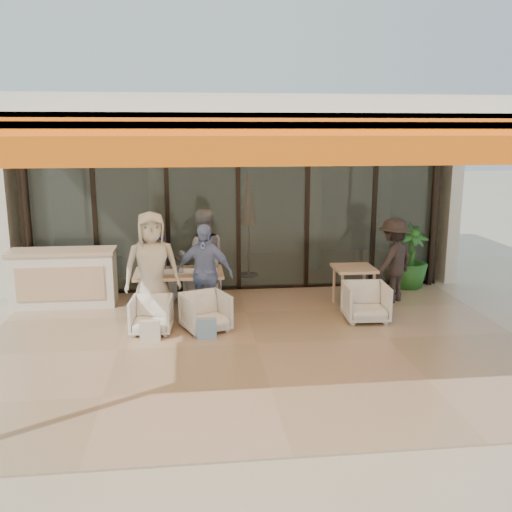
# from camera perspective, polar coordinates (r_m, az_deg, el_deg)

# --- Properties ---
(ground) EXTENTS (70.00, 70.00, 0.00)m
(ground) POSITION_cam_1_polar(r_m,az_deg,el_deg) (8.50, 0.03, -8.92)
(ground) COLOR #C6B293
(ground) RESTS_ON ground
(terrace_floor) EXTENTS (8.00, 6.00, 0.01)m
(terrace_floor) POSITION_cam_1_polar(r_m,az_deg,el_deg) (8.50, 0.03, -8.88)
(terrace_floor) COLOR tan
(terrace_floor) RESTS_ON ground
(terrace_structure) EXTENTS (8.00, 6.00, 3.40)m
(terrace_structure) POSITION_cam_1_polar(r_m,az_deg,el_deg) (7.66, 0.27, 13.58)
(terrace_structure) COLOR silver
(terrace_structure) RESTS_ON ground
(glass_storefront) EXTENTS (8.08, 0.10, 3.20)m
(glass_storefront) POSITION_cam_1_polar(r_m,az_deg,el_deg) (11.01, -1.79, 4.62)
(glass_storefront) COLOR #9EADA3
(glass_storefront) RESTS_ON ground
(interior_block) EXTENTS (9.05, 3.62, 3.52)m
(interior_block) POSITION_cam_1_polar(r_m,az_deg,el_deg) (13.24, -2.64, 8.67)
(interior_block) COLOR silver
(interior_block) RESTS_ON ground
(host_counter) EXTENTS (1.85, 0.65, 1.04)m
(host_counter) POSITION_cam_1_polar(r_m,az_deg,el_deg) (10.72, -18.68, -2.07)
(host_counter) COLOR silver
(host_counter) RESTS_ON ground
(dining_table) EXTENTS (1.50, 0.90, 0.93)m
(dining_table) POSITION_cam_1_polar(r_m,az_deg,el_deg) (9.83, -7.76, -1.87)
(dining_table) COLOR tan
(dining_table) RESTS_ON ground
(chair_far_left) EXTENTS (0.73, 0.70, 0.67)m
(chair_far_left) POSITION_cam_1_polar(r_m,az_deg,el_deg) (10.84, -9.81, -2.50)
(chair_far_left) COLOR silver
(chair_far_left) RESTS_ON ground
(chair_far_right) EXTENTS (0.73, 0.70, 0.63)m
(chair_far_right) POSITION_cam_1_polar(r_m,az_deg,el_deg) (10.83, -5.36, -2.50)
(chair_far_right) COLOR silver
(chair_far_right) RESTS_ON ground
(chair_near_left) EXTENTS (0.67, 0.63, 0.64)m
(chair_near_left) POSITION_cam_1_polar(r_m,az_deg,el_deg) (9.03, -10.42, -5.68)
(chair_near_left) COLOR silver
(chair_near_left) RESTS_ON ground
(chair_near_right) EXTENTS (0.84, 0.82, 0.68)m
(chair_near_right) POSITION_cam_1_polar(r_m,az_deg,el_deg) (9.00, -5.06, -5.44)
(chair_near_right) COLOR silver
(chair_near_right) RESTS_ON ground
(diner_navy) EXTENTS (0.67, 0.52, 1.64)m
(diner_navy) POSITION_cam_1_polar(r_m,az_deg,el_deg) (10.24, -10.05, -0.61)
(diner_navy) COLOR #1A1F3B
(diner_navy) RESTS_ON ground
(diner_grey) EXTENTS (0.88, 0.70, 1.75)m
(diner_grey) POSITION_cam_1_polar(r_m,az_deg,el_deg) (10.21, -5.35, -0.17)
(diner_grey) COLOR slate
(diner_grey) RESTS_ON ground
(diner_cream) EXTENTS (0.99, 0.73, 1.85)m
(diner_cream) POSITION_cam_1_polar(r_m,az_deg,el_deg) (9.35, -10.38, -1.22)
(diner_cream) COLOR beige
(diner_cream) RESTS_ON ground
(diner_periwinkle) EXTENTS (1.03, 0.65, 1.63)m
(diner_periwinkle) POSITION_cam_1_polar(r_m,az_deg,el_deg) (9.35, -5.21, -1.73)
(diner_periwinkle) COLOR #7583C3
(diner_periwinkle) RESTS_ON ground
(tote_bag_cream) EXTENTS (0.30, 0.10, 0.34)m
(tote_bag_cream) POSITION_cam_1_polar(r_m,az_deg,el_deg) (8.70, -10.55, -7.44)
(tote_bag_cream) COLOR silver
(tote_bag_cream) RESTS_ON ground
(tote_bag_blue) EXTENTS (0.30, 0.10, 0.34)m
(tote_bag_blue) POSITION_cam_1_polar(r_m,az_deg,el_deg) (8.68, -4.96, -7.32)
(tote_bag_blue) COLOR #99BFD8
(tote_bag_blue) RESTS_ON ground
(side_table) EXTENTS (0.70, 0.70, 0.74)m
(side_table) POSITION_cam_1_polar(r_m,az_deg,el_deg) (10.21, 9.76, -1.68)
(side_table) COLOR tan
(side_table) RESTS_ON ground
(side_chair) EXTENTS (0.73, 0.69, 0.71)m
(side_chair) POSITION_cam_1_polar(r_m,az_deg,el_deg) (9.60, 10.95, -4.39)
(side_chair) COLOR silver
(side_chair) RESTS_ON ground
(standing_woman) EXTENTS (1.16, 1.08, 1.57)m
(standing_woman) POSITION_cam_1_polar(r_m,az_deg,el_deg) (10.64, 13.58, -0.47)
(standing_woman) COLOR black
(standing_woman) RESTS_ON ground
(potted_palm) EXTENTS (0.95, 0.95, 1.30)m
(potted_palm) POSITION_cam_1_polar(r_m,az_deg,el_deg) (11.71, 15.10, -0.07)
(potted_palm) COLOR #1E5919
(potted_palm) RESTS_ON ground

